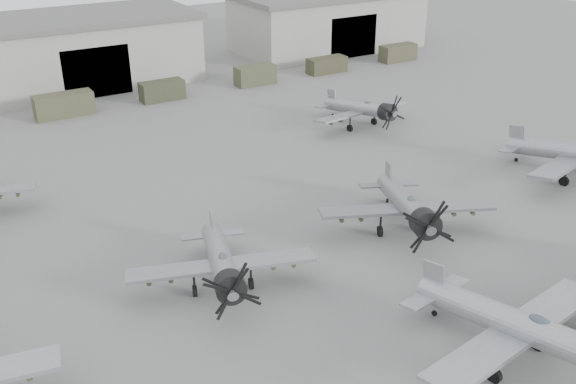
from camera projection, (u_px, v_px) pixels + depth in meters
name	position (u px, v px, depth m)	size (l,w,h in m)	color
ground	(393.00, 352.00, 35.38)	(220.00, 220.00, 0.00)	#62625F
hangar_center	(80.00, 50.00, 81.21)	(29.00, 14.80, 8.70)	#9E9E94
hangar_right	(327.00, 20.00, 98.98)	(29.00, 14.80, 8.70)	#9E9E94
support_truck_3	(64.00, 105.00, 70.81)	(6.34, 2.20, 2.55)	#43462D
support_truck_4	(162.00, 91.00, 76.23)	(5.18, 2.20, 2.26)	#343825
support_truck_5	(255.00, 75.00, 82.10)	(5.19, 2.20, 2.43)	#40462E
support_truck_6	(327.00, 65.00, 87.37)	(5.52, 2.20, 2.09)	#393925
support_truck_7	(398.00, 53.00, 93.17)	(5.54, 2.20, 2.35)	#42412B
aircraft_near_1	(525.00, 329.00, 33.29)	(13.57, 12.21, 5.39)	#9EA1A7
aircraft_mid_1	(222.00, 264.00, 39.57)	(11.82, 10.64, 4.74)	gray
aircraft_mid_2	(408.00, 207.00, 46.15)	(12.49, 11.33, 5.13)	gray
aircraft_far_1	(364.00, 109.00, 66.93)	(11.57, 10.42, 4.61)	gray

